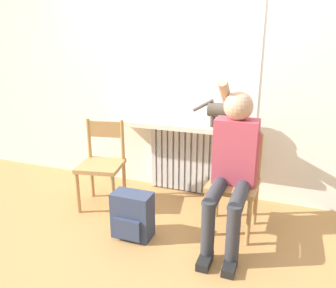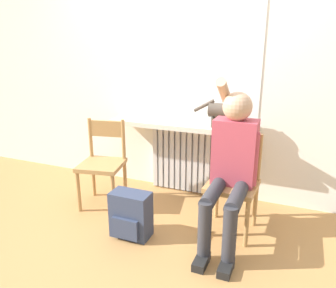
{
  "view_description": "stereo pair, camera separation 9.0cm",
  "coord_description": "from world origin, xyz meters",
  "px_view_note": "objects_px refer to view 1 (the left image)",
  "views": [
    {
      "loc": [
        1.0,
        -1.98,
        1.54
      ],
      "look_at": [
        0.0,
        0.68,
        0.66
      ],
      "focal_mm": 35.0,
      "sensor_mm": 36.0,
      "label": 1
    },
    {
      "loc": [
        1.08,
        -1.95,
        1.54
      ],
      "look_at": [
        0.0,
        0.68,
        0.66
      ],
      "focal_mm": 35.0,
      "sensor_mm": 36.0,
      "label": 2
    }
  ],
  "objects_px": {
    "person": "(233,160)",
    "backpack": "(132,216)",
    "chair_left": "(102,163)",
    "cat": "(226,111)",
    "chair_right": "(234,181)"
  },
  "relations": [
    {
      "from": "chair_right",
      "to": "chair_left",
      "type": "bearing_deg",
      "value": -177.29
    },
    {
      "from": "person",
      "to": "backpack",
      "type": "bearing_deg",
      "value": -158.16
    },
    {
      "from": "backpack",
      "to": "person",
      "type": "bearing_deg",
      "value": 21.84
    },
    {
      "from": "cat",
      "to": "chair_left",
      "type": "bearing_deg",
      "value": -157.52
    },
    {
      "from": "chair_left",
      "to": "cat",
      "type": "relative_size",
      "value": 1.56
    },
    {
      "from": "person",
      "to": "cat",
      "type": "xyz_separation_m",
      "value": [
        -0.18,
        0.58,
        0.27
      ]
    },
    {
      "from": "chair_left",
      "to": "person",
      "type": "bearing_deg",
      "value": -16.97
    },
    {
      "from": "chair_left",
      "to": "backpack",
      "type": "height_order",
      "value": "chair_left"
    },
    {
      "from": "chair_left",
      "to": "person",
      "type": "distance_m",
      "value": 1.3
    },
    {
      "from": "chair_right",
      "to": "person",
      "type": "relative_size",
      "value": 0.64
    },
    {
      "from": "chair_right",
      "to": "cat",
      "type": "bearing_deg",
      "value": 114.56
    },
    {
      "from": "cat",
      "to": "backpack",
      "type": "distance_m",
      "value": 1.28
    },
    {
      "from": "person",
      "to": "cat",
      "type": "bearing_deg",
      "value": 107.23
    },
    {
      "from": "cat",
      "to": "backpack",
      "type": "relative_size",
      "value": 1.39
    },
    {
      "from": "chair_left",
      "to": "chair_right",
      "type": "height_order",
      "value": "same"
    }
  ]
}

